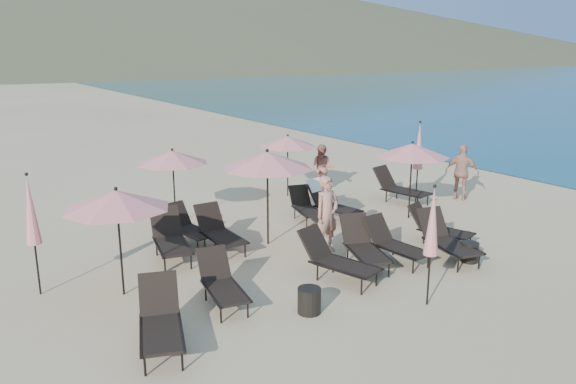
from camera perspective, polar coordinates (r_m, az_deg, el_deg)
ground at (r=12.88m, az=11.54°, el=-7.56°), size 800.00×800.00×0.00m
volcanic_headland at (r=321.81m, az=-19.97°, el=17.58°), size 690.00×690.00×55.00m
lounger_0 at (r=9.59m, az=-12.83°, el=-12.55°), size 1.20×1.88×1.01m
lounger_1 at (r=10.89m, az=-6.76°, el=-9.09°), size 0.88×1.70×0.93m
lounger_2 at (r=11.89m, az=4.88°, el=-6.74°), size 1.14×1.89×1.02m
lounger_3 at (r=12.75m, az=7.67°, el=-5.36°), size 1.22×1.87×1.00m
lounger_4 at (r=13.54m, az=15.78°, el=-4.55°), size 1.05×1.89×1.03m
lounger_5 at (r=14.51m, az=14.99°, el=-3.42°), size 1.07×1.71×0.92m
lounger_6 at (r=13.32m, az=-11.87°, el=-4.57°), size 1.06×1.94×1.05m
lounger_7 at (r=14.26m, az=-10.07°, el=-3.45°), size 0.88×1.69×0.92m
lounger_8 at (r=13.69m, az=-7.02°, el=-3.94°), size 0.70×1.74×1.00m
lounger_9 at (r=15.88m, az=1.80°, el=-1.43°), size 0.94×1.63×0.88m
lounger_10 at (r=16.06m, az=4.28°, el=-0.93°), size 0.91×1.79×1.06m
lounger_11 at (r=18.03m, az=11.25°, el=0.51°), size 1.04×1.94×1.06m
lounger_12 at (r=13.11m, az=10.77°, el=-5.06°), size 0.76×1.69×0.94m
umbrella_open_0 at (r=11.18m, az=-17.02°, el=-0.76°), size 2.05×2.05×2.21m
umbrella_open_1 at (r=13.54m, az=-2.12°, el=3.25°), size 2.24×2.24×2.41m
umbrella_open_2 at (r=16.09m, az=12.51°, el=4.17°), size 2.08×2.08×2.24m
umbrella_open_3 at (r=15.56m, az=-11.66°, el=3.48°), size 1.97×1.97×2.12m
umbrella_open_4 at (r=18.16m, az=-0.03°, el=5.16°), size 1.91×1.91×2.06m
umbrella_closed_0 at (r=10.67m, az=14.46°, el=-3.00°), size 0.28×0.28×2.37m
umbrella_closed_1 at (r=17.71m, az=13.15°, el=4.51°), size 0.30×0.30×2.60m
umbrella_closed_2 at (r=11.84m, az=-24.68°, el=-1.76°), size 0.29×0.29×2.48m
side_table_0 at (r=10.55m, az=2.17°, el=-10.96°), size 0.44×0.44×0.49m
side_table_1 at (r=13.54m, az=17.98°, el=-5.83°), size 0.40×0.40×0.46m
beachgoer_a at (r=13.32m, az=3.98°, el=-2.29°), size 0.72×0.51×1.86m
beachgoer_b at (r=18.95m, az=3.53°, el=2.41°), size 0.98×0.99×1.62m
beachgoer_c at (r=18.76m, az=17.26°, el=1.95°), size 0.87×1.14×1.80m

